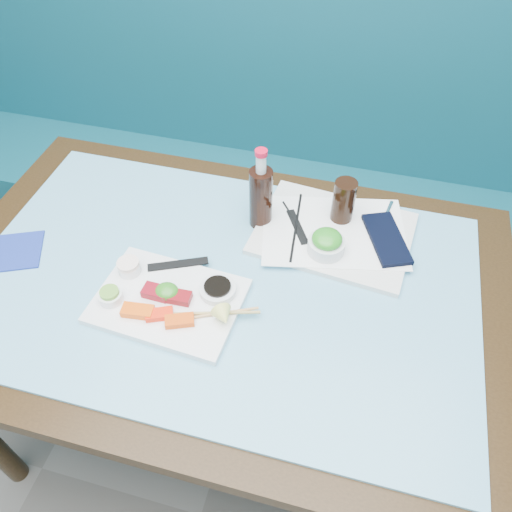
% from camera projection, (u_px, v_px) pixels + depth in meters
% --- Properties ---
extents(booth_bench, '(3.00, 0.56, 1.17)m').
position_uv_depth(booth_bench, '(288.00, 186.00, 2.04)').
color(booth_bench, '#0D4956').
rests_on(booth_bench, ground).
extents(dining_table, '(1.40, 0.90, 0.75)m').
position_uv_depth(dining_table, '(223.00, 303.00, 1.28)').
color(dining_table, black).
rests_on(dining_table, ground).
extents(glass_top, '(1.22, 0.76, 0.01)m').
position_uv_depth(glass_top, '(221.00, 281.00, 1.21)').
color(glass_top, '#64AAC9').
rests_on(glass_top, dining_table).
extents(sashimi_plate, '(0.35, 0.26, 0.02)m').
position_uv_depth(sashimi_plate, '(169.00, 301.00, 1.16)').
color(sashimi_plate, white).
rests_on(sashimi_plate, glass_top).
extents(salmon_left, '(0.07, 0.04, 0.02)m').
position_uv_depth(salmon_left, '(138.00, 311.00, 1.12)').
color(salmon_left, '#F85309').
rests_on(salmon_left, sashimi_plate).
extents(salmon_mid, '(0.07, 0.05, 0.01)m').
position_uv_depth(salmon_mid, '(159.00, 314.00, 1.11)').
color(salmon_mid, '#FF280A').
rests_on(salmon_mid, sashimi_plate).
extents(salmon_right, '(0.07, 0.05, 0.02)m').
position_uv_depth(salmon_right, '(180.00, 321.00, 1.10)').
color(salmon_right, '#E64809').
rests_on(salmon_right, sashimi_plate).
extents(tuna_left, '(0.06, 0.04, 0.02)m').
position_uv_depth(tuna_left, '(156.00, 292.00, 1.15)').
color(tuna_left, maroon).
rests_on(tuna_left, sashimi_plate).
extents(tuna_right, '(0.06, 0.04, 0.02)m').
position_uv_depth(tuna_right, '(179.00, 297.00, 1.14)').
color(tuna_right, maroon).
rests_on(tuna_right, sashimi_plate).
extents(seaweed_garnish, '(0.06, 0.05, 0.03)m').
position_uv_depth(seaweed_garnish, '(167.00, 291.00, 1.15)').
color(seaweed_garnish, '#2D7D1C').
rests_on(seaweed_garnish, sashimi_plate).
extents(ramekin_wasabi, '(0.06, 0.06, 0.02)m').
position_uv_depth(ramekin_wasabi, '(111.00, 297.00, 1.14)').
color(ramekin_wasabi, white).
rests_on(ramekin_wasabi, sashimi_plate).
extents(wasabi_fill, '(0.06, 0.06, 0.01)m').
position_uv_depth(wasabi_fill, '(109.00, 292.00, 1.13)').
color(wasabi_fill, '#629E33').
rests_on(wasabi_fill, ramekin_wasabi).
extents(ramekin_ginger, '(0.06, 0.06, 0.02)m').
position_uv_depth(ramekin_ginger, '(129.00, 268.00, 1.20)').
color(ramekin_ginger, white).
rests_on(ramekin_ginger, sashimi_plate).
extents(ginger_fill, '(0.06, 0.06, 0.01)m').
position_uv_depth(ginger_fill, '(128.00, 264.00, 1.19)').
color(ginger_fill, '#FFE1D1').
rests_on(ginger_fill, ramekin_ginger).
extents(soy_dish, '(0.10, 0.10, 0.02)m').
position_uv_depth(soy_dish, '(218.00, 289.00, 1.16)').
color(soy_dish, silver).
rests_on(soy_dish, sashimi_plate).
extents(soy_fill, '(0.08, 0.08, 0.01)m').
position_uv_depth(soy_fill, '(217.00, 286.00, 1.15)').
color(soy_fill, black).
rests_on(soy_fill, soy_dish).
extents(lemon_wedge, '(0.06, 0.06, 0.05)m').
position_uv_depth(lemon_wedge, '(224.00, 317.00, 1.09)').
color(lemon_wedge, '#EEEA71').
rests_on(lemon_wedge, sashimi_plate).
extents(chopstick_sleeve, '(0.14, 0.08, 0.00)m').
position_uv_depth(chopstick_sleeve, '(178.00, 264.00, 1.22)').
color(chopstick_sleeve, black).
rests_on(chopstick_sleeve, sashimi_plate).
extents(wooden_chopstick_a, '(0.22, 0.07, 0.01)m').
position_uv_depth(wooden_chopstick_a, '(211.00, 313.00, 1.12)').
color(wooden_chopstick_a, tan).
rests_on(wooden_chopstick_a, sashimi_plate).
extents(wooden_chopstick_b, '(0.18, 0.09, 0.01)m').
position_uv_depth(wooden_chopstick_b, '(215.00, 314.00, 1.12)').
color(wooden_chopstick_b, tan).
rests_on(wooden_chopstick_b, sashimi_plate).
extents(serving_tray, '(0.43, 0.34, 0.01)m').
position_uv_depth(serving_tray, '(333.00, 233.00, 1.31)').
color(serving_tray, silver).
rests_on(serving_tray, glass_top).
extents(paper_placemat, '(0.42, 0.33, 0.00)m').
position_uv_depth(paper_placemat, '(334.00, 231.00, 1.30)').
color(paper_placemat, white).
rests_on(paper_placemat, serving_tray).
extents(seaweed_bowl, '(0.11, 0.11, 0.04)m').
position_uv_depth(seaweed_bowl, '(326.00, 246.00, 1.24)').
color(seaweed_bowl, silver).
rests_on(seaweed_bowl, serving_tray).
extents(seaweed_salad, '(0.08, 0.08, 0.04)m').
position_uv_depth(seaweed_salad, '(327.00, 239.00, 1.22)').
color(seaweed_salad, '#27881F').
rests_on(seaweed_salad, seaweed_bowl).
extents(cola_glass, '(0.07, 0.07, 0.12)m').
position_uv_depth(cola_glass, '(344.00, 201.00, 1.29)').
color(cola_glass, black).
rests_on(cola_glass, serving_tray).
extents(navy_pouch, '(0.14, 0.20, 0.01)m').
position_uv_depth(navy_pouch, '(386.00, 239.00, 1.27)').
color(navy_pouch, black).
rests_on(navy_pouch, serving_tray).
extents(fork, '(0.03, 0.09, 0.01)m').
position_uv_depth(fork, '(387.00, 212.00, 1.34)').
color(fork, white).
rests_on(fork, serving_tray).
extents(black_chopstick_a, '(0.03, 0.25, 0.01)m').
position_uv_depth(black_chopstick_a, '(296.00, 226.00, 1.31)').
color(black_chopstick_a, black).
rests_on(black_chopstick_a, serving_tray).
extents(black_chopstick_b, '(0.13, 0.17, 0.01)m').
position_uv_depth(black_chopstick_b, '(299.00, 227.00, 1.31)').
color(black_chopstick_b, black).
rests_on(black_chopstick_b, serving_tray).
extents(tray_sleeve, '(0.08, 0.13, 0.00)m').
position_uv_depth(tray_sleeve, '(297.00, 227.00, 1.31)').
color(tray_sleeve, black).
rests_on(tray_sleeve, serving_tray).
extents(cola_bottle_body, '(0.06, 0.06, 0.17)m').
position_uv_depth(cola_bottle_body, '(261.00, 198.00, 1.28)').
color(cola_bottle_body, black).
rests_on(cola_bottle_body, glass_top).
extents(cola_bottle_neck, '(0.03, 0.03, 0.05)m').
position_uv_depth(cola_bottle_neck, '(261.00, 163.00, 1.20)').
color(cola_bottle_neck, silver).
rests_on(cola_bottle_neck, cola_bottle_body).
extents(cola_bottle_cap, '(0.04, 0.04, 0.01)m').
position_uv_depth(cola_bottle_cap, '(261.00, 153.00, 1.18)').
color(cola_bottle_cap, red).
rests_on(cola_bottle_cap, cola_bottle_neck).
extents(blue_napkin, '(0.17, 0.17, 0.01)m').
position_uv_depth(blue_napkin, '(15.00, 251.00, 1.27)').
color(blue_napkin, navy).
rests_on(blue_napkin, glass_top).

